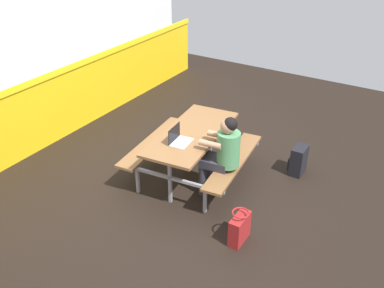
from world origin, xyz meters
name	(u,v)px	position (x,y,z in m)	size (l,w,h in m)	color
ground_plane	(187,181)	(0.00, 0.00, -0.01)	(10.00, 10.00, 0.02)	black
accent_backdrop	(50,67)	(0.00, 2.57, 1.25)	(8.00, 0.14, 2.60)	yellow
picnic_table_main	(192,143)	(0.13, 0.00, 0.57)	(1.79, 1.72, 0.74)	brown
student_nearer	(223,151)	(-0.05, -0.58, 0.71)	(0.39, 0.54, 1.21)	#2D2D38
laptop_silver	(179,139)	(-0.21, 0.00, 0.79)	(0.34, 0.25, 0.22)	silver
backpack_dark	(298,160)	(1.03, -1.29, 0.22)	(0.30, 0.22, 0.44)	black
tote_bag_bright	(240,228)	(-0.75, -1.20, 0.19)	(0.34, 0.21, 0.43)	maroon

